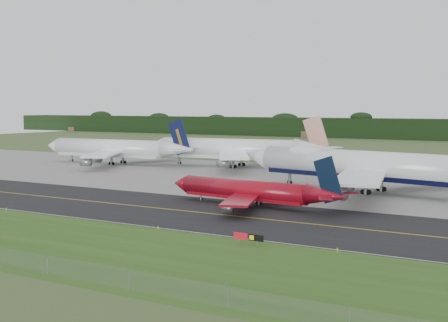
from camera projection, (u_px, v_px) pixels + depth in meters
ground at (219, 210)px, 115.67m from camera, size 600.00×600.00×0.00m
grass_verge at (88, 246)px, 85.71m from camera, size 400.00×30.00×0.01m
taxiway at (208, 213)px, 112.25m from camera, size 400.00×32.00×0.02m
apron at (322, 182)px, 159.33m from camera, size 400.00×78.00×0.01m
taxiway_centreline at (208, 213)px, 112.25m from camera, size 400.00×0.40×0.00m
taxiway_edge_line at (156, 227)px, 98.98m from camera, size 400.00×0.25×0.00m
perimeter_fence at (12, 258)px, 74.48m from camera, size 320.00×0.10×320.00m
jet_ba_747 at (368, 166)px, 139.17m from camera, size 69.42×56.69×17.54m
jet_red_737 at (253, 191)px, 120.21m from camera, size 39.07×31.71×10.54m
jet_navy_gold at (117, 149)px, 207.54m from camera, size 59.68×51.94×15.40m
jet_star_tail at (237, 150)px, 197.21m from camera, size 63.35×52.70×16.70m
taxiway_sign at (248, 237)px, 86.54m from camera, size 4.71×0.28×1.57m
edge_marker_left at (7, 209)px, 115.26m from camera, size 0.16×0.16×0.50m
edge_marker_center at (158, 228)px, 97.49m from camera, size 0.16×0.16×0.50m
edge_marker_right at (337, 250)px, 82.48m from camera, size 0.16×0.16×0.50m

